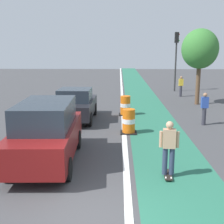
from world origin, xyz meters
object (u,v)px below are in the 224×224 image
skateboarder_on_lane (169,147)px  street_tree_sidewalk (200,49)px  pedestrian_crossing (181,86)px  pedestrian_waiting (204,108)px  traffic_barrel_front (129,121)px  traffic_barrel_mid (125,106)px  parked_suv_nearest (47,132)px  traffic_light_corner (176,51)px  parked_sedan_second (76,105)px

skateboarder_on_lane → street_tree_sidewalk: bearing=72.1°
pedestrian_crossing → pedestrian_waiting: (-0.64, -8.97, 0.00)m
pedestrian_crossing → traffic_barrel_front: bearing=-112.7°
traffic_barrel_mid → pedestrian_crossing: size_ratio=0.68×
parked_suv_nearest → pedestrian_waiting: parked_suv_nearest is taller
traffic_barrel_front → parked_suv_nearest: bearing=-128.1°
parked_suv_nearest → street_tree_sidewalk: street_tree_sidewalk is taller
traffic_light_corner → pedestrian_crossing: (-0.10, -3.12, -2.64)m
traffic_barrel_front → pedestrian_waiting: 4.09m
traffic_barrel_mid → traffic_light_corner: traffic_light_corner is taller
traffic_barrel_mid → street_tree_sidewalk: (4.93, 3.44, 3.14)m
parked_sedan_second → street_tree_sidewalk: street_tree_sidewalk is taller
parked_suv_nearest → traffic_barrel_mid: parked_suv_nearest is taller
parked_suv_nearest → pedestrian_crossing: bearing=62.9°
traffic_light_corner → street_tree_sidewalk: (0.35, -6.44, 0.17)m
traffic_barrel_mid → skateboarder_on_lane: bearing=-82.6°
parked_sedan_second → pedestrian_waiting: (6.47, -0.83, 0.03)m
parked_suv_nearest → traffic_light_corner: (7.31, 17.22, 2.47)m
parked_suv_nearest → traffic_barrel_mid: size_ratio=4.27×
skateboarder_on_lane → street_tree_sidewalk: (3.84, 11.87, 2.76)m
parked_suv_nearest → traffic_light_corner: bearing=67.0°
parked_sedan_second → pedestrian_waiting: parked_sedan_second is taller
skateboarder_on_lane → pedestrian_waiting: bearing=66.1°
parked_sedan_second → traffic_barrel_front: 3.61m
parked_sedan_second → traffic_light_corner: traffic_light_corner is taller
parked_suv_nearest → skateboarder_on_lane: bearing=-15.8°
traffic_barrel_front → pedestrian_crossing: pedestrian_crossing is taller
pedestrian_crossing → pedestrian_waiting: bearing=-94.1°
pedestrian_crossing → street_tree_sidewalk: street_tree_sidewalk is taller
traffic_barrel_front → street_tree_sidewalk: 9.25m
pedestrian_waiting → street_tree_sidewalk: street_tree_sidewalk is taller
traffic_barrel_mid → pedestrian_crossing: bearing=56.4°
parked_suv_nearest → pedestrian_crossing: size_ratio=2.89×
skateboarder_on_lane → parked_sedan_second: parked_sedan_second is taller
skateboarder_on_lane → pedestrian_waiting: (2.75, 6.21, -0.05)m
traffic_barrel_front → parked_sedan_second: bearing=138.6°
traffic_light_corner → pedestrian_waiting: (-0.74, -12.10, -2.64)m
traffic_barrel_front → pedestrian_waiting: (3.77, 1.55, 0.33)m
parked_sedan_second → street_tree_sidewalk: 9.41m
parked_suv_nearest → pedestrian_waiting: 8.33m
traffic_barrel_front → traffic_barrel_mid: same height
traffic_barrel_front → traffic_barrel_mid: size_ratio=1.00×
skateboarder_on_lane → street_tree_sidewalk: street_tree_sidewalk is taller
pedestrian_waiting → parked_suv_nearest: bearing=-142.0°
traffic_barrel_mid → pedestrian_waiting: (3.84, -2.22, 0.33)m
parked_suv_nearest → traffic_barrel_front: bearing=51.9°
parked_suv_nearest → pedestrian_crossing: (7.21, 14.10, -0.17)m
parked_sedan_second → traffic_light_corner: 13.64m
parked_sedan_second → traffic_light_corner: (7.21, 11.27, 2.67)m
parked_sedan_second → pedestrian_crossing: (7.11, 8.14, 0.03)m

